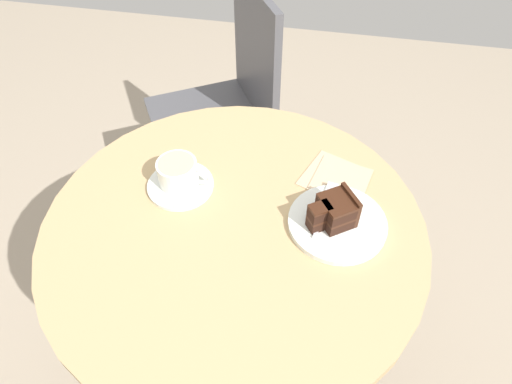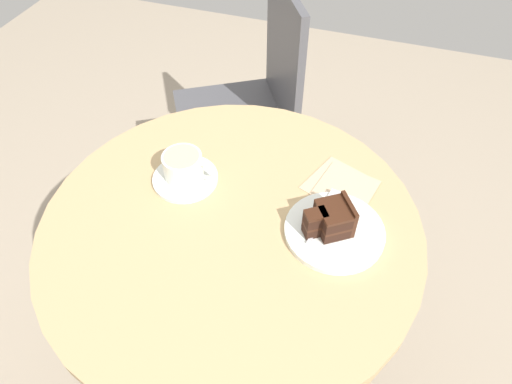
{
  "view_description": "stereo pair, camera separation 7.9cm",
  "coord_description": "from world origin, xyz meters",
  "px_view_note": "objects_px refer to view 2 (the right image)",
  "views": [
    {
      "loc": [
        0.15,
        -0.54,
        1.46
      ],
      "look_at": [
        0.03,
        0.06,
        0.79
      ],
      "focal_mm": 32.0,
      "sensor_mm": 36.0,
      "label": 1
    },
    {
      "loc": [
        0.23,
        -0.52,
        1.46
      ],
      "look_at": [
        0.03,
        0.06,
        0.79
      ],
      "focal_mm": 32.0,
      "sensor_mm": 36.0,
      "label": 2
    }
  ],
  "objects_px": {
    "teaspoon": "(189,193)",
    "coffee_cup": "(184,166)",
    "saucer": "(185,178)",
    "cafe_chair": "(257,96)",
    "cake_plate": "(334,231)",
    "fork": "(327,210)",
    "cake_slice": "(331,219)",
    "napkin": "(342,186)"
  },
  "relations": [
    {
      "from": "teaspoon",
      "to": "coffee_cup",
      "type": "bearing_deg",
      "value": -116.7
    },
    {
      "from": "saucer",
      "to": "cafe_chair",
      "type": "bearing_deg",
      "value": 93.83
    },
    {
      "from": "teaspoon",
      "to": "cafe_chair",
      "type": "distance_m",
      "value": 0.7
    },
    {
      "from": "cake_plate",
      "to": "coffee_cup",
      "type": "bearing_deg",
      "value": 172.29
    },
    {
      "from": "fork",
      "to": "cafe_chair",
      "type": "relative_size",
      "value": 0.17
    },
    {
      "from": "cake_slice",
      "to": "fork",
      "type": "xyz_separation_m",
      "value": [
        -0.02,
        0.04,
        -0.03
      ]
    },
    {
      "from": "cafe_chair",
      "to": "cake_plate",
      "type": "bearing_deg",
      "value": -1.12
    },
    {
      "from": "coffee_cup",
      "to": "cake_plate",
      "type": "distance_m",
      "value": 0.34
    },
    {
      "from": "cake_plate",
      "to": "napkin",
      "type": "distance_m",
      "value": 0.13
    },
    {
      "from": "teaspoon",
      "to": "cake_slice",
      "type": "distance_m",
      "value": 0.3
    },
    {
      "from": "fork",
      "to": "cafe_chair",
      "type": "distance_m",
      "value": 0.74
    },
    {
      "from": "cake_slice",
      "to": "fork",
      "type": "bearing_deg",
      "value": 109.84
    },
    {
      "from": "cafe_chair",
      "to": "coffee_cup",
      "type": "bearing_deg",
      "value": -27.28
    },
    {
      "from": "cake_slice",
      "to": "teaspoon",
      "type": "bearing_deg",
      "value": 179.69
    },
    {
      "from": "coffee_cup",
      "to": "cake_slice",
      "type": "bearing_deg",
      "value": -8.24
    },
    {
      "from": "coffee_cup",
      "to": "cake_slice",
      "type": "relative_size",
      "value": 1.13
    },
    {
      "from": "coffee_cup",
      "to": "teaspoon",
      "type": "distance_m",
      "value": 0.06
    },
    {
      "from": "napkin",
      "to": "cake_plate",
      "type": "bearing_deg",
      "value": -86.22
    },
    {
      "from": "coffee_cup",
      "to": "napkin",
      "type": "relative_size",
      "value": 0.69
    },
    {
      "from": "napkin",
      "to": "cake_slice",
      "type": "bearing_deg",
      "value": -90.63
    },
    {
      "from": "coffee_cup",
      "to": "fork",
      "type": "xyz_separation_m",
      "value": [
        0.31,
        -0.0,
        -0.02
      ]
    },
    {
      "from": "coffee_cup",
      "to": "napkin",
      "type": "xyz_separation_m",
      "value": [
        0.33,
        0.08,
        -0.04
      ]
    },
    {
      "from": "napkin",
      "to": "cafe_chair",
      "type": "height_order",
      "value": "cafe_chair"
    },
    {
      "from": "saucer",
      "to": "cake_plate",
      "type": "relative_size",
      "value": 0.72
    },
    {
      "from": "cake_plate",
      "to": "fork",
      "type": "bearing_deg",
      "value": 121.42
    },
    {
      "from": "coffee_cup",
      "to": "cake_slice",
      "type": "height_order",
      "value": "cake_slice"
    },
    {
      "from": "teaspoon",
      "to": "napkin",
      "type": "distance_m",
      "value": 0.33
    },
    {
      "from": "cake_slice",
      "to": "cake_plate",
      "type": "bearing_deg",
      "value": 10.19
    },
    {
      "from": "coffee_cup",
      "to": "cake_plate",
      "type": "bearing_deg",
      "value": -7.71
    },
    {
      "from": "cafe_chair",
      "to": "teaspoon",
      "type": "bearing_deg",
      "value": -24.99
    },
    {
      "from": "saucer",
      "to": "cafe_chair",
      "type": "height_order",
      "value": "cafe_chair"
    },
    {
      "from": "teaspoon",
      "to": "cake_plate",
      "type": "bearing_deg",
      "value": 120.63
    },
    {
      "from": "teaspoon",
      "to": "fork",
      "type": "distance_m",
      "value": 0.29
    },
    {
      "from": "coffee_cup",
      "to": "teaspoon",
      "type": "height_order",
      "value": "coffee_cup"
    },
    {
      "from": "fork",
      "to": "cake_slice",
      "type": "bearing_deg",
      "value": -150.77
    },
    {
      "from": "teaspoon",
      "to": "cake_slice",
      "type": "relative_size",
      "value": 0.83
    },
    {
      "from": "teaspoon",
      "to": "cake_slice",
      "type": "xyz_separation_m",
      "value": [
        0.3,
        -0.0,
        0.03
      ]
    },
    {
      "from": "saucer",
      "to": "cake_plate",
      "type": "height_order",
      "value": "cake_plate"
    },
    {
      "from": "coffee_cup",
      "to": "teaspoon",
      "type": "bearing_deg",
      "value": -57.3
    },
    {
      "from": "cafe_chair",
      "to": "cake_slice",
      "type": "bearing_deg",
      "value": -1.84
    },
    {
      "from": "coffee_cup",
      "to": "napkin",
      "type": "distance_m",
      "value": 0.34
    },
    {
      "from": "teaspoon",
      "to": "napkin",
      "type": "xyz_separation_m",
      "value": [
        0.3,
        0.13,
        -0.01
      ]
    }
  ]
}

